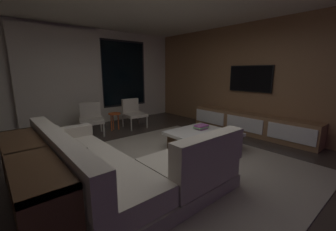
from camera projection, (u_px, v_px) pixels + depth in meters
floor at (165, 167)px, 3.49m from camera, size 9.20×9.20×0.00m
back_wall_with_window at (80, 78)px, 5.87m from camera, size 6.60×0.30×2.70m
media_wall at (262, 79)px, 5.16m from camera, size 0.12×7.80×2.70m
area_rug at (185, 162)px, 3.64m from camera, size 3.20×3.80×0.01m
sectional_couch at (116, 169)px, 2.76m from camera, size 1.98×2.50×0.82m
coffee_table at (203, 141)px, 4.20m from camera, size 1.16×1.16×0.36m
book_stack_on_coffee_table at (201, 127)px, 4.40m from camera, size 0.28×0.21×0.09m
accent_chair_near_window at (133, 112)px, 5.90m from camera, size 0.57×0.59×0.78m
accent_chair_by_curtain at (91, 117)px, 5.19m from camera, size 0.68×0.69×0.78m
side_stool at (114, 116)px, 5.57m from camera, size 0.32×0.32×0.46m
media_console at (250, 124)px, 5.24m from camera, size 0.46×3.10×0.52m
mounted_tv at (250, 79)px, 5.28m from camera, size 0.05×1.11×0.64m
console_table_behind_couch at (31, 180)px, 2.25m from camera, size 0.40×2.10×0.74m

